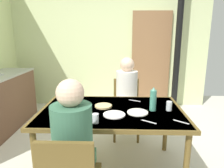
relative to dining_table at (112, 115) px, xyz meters
The scene contains 20 objects.
ground_plane 0.69m from the dining_table, 163.22° to the left, with size 5.91×5.91×0.00m, color beige.
wall_back 2.45m from the dining_table, 94.40° to the left, with size 4.25×0.10×2.80m, color beige.
door_wooden 2.39m from the dining_table, 71.54° to the left, with size 0.80×0.05×2.00m, color brown.
stove_pipe_column 2.44m from the dining_table, 58.24° to the left, with size 0.12×0.12×2.80m, color black.
dining_table is the anchor object (origin of this frame).
chair_far_diner 0.88m from the dining_table, 77.26° to the left, with size 0.40×0.40×0.87m.
person_near_diner 0.76m from the dining_table, 110.51° to the right, with size 0.30×0.37×0.77m.
person_far_diner 0.74m from the dining_table, 74.90° to the left, with size 0.30×0.37×0.77m.
water_bottle_green_near 0.48m from the dining_table, ahead, with size 0.07×0.07×0.26m.
serving_bowl_center 0.57m from the dining_table, 144.63° to the right, with size 0.17×0.17×0.06m, color beige.
dinner_plate_near_left 0.35m from the dining_table, behind, with size 0.20×0.20×0.01m, color white.
dinner_plate_near_right 0.17m from the dining_table, 78.54° to the right, with size 0.22×0.22×0.01m, color white.
dinner_plate_far_center 0.30m from the dining_table, 17.71° to the right, with size 0.22×0.22×0.01m, color white.
drinking_glass_by_near_diner 0.63m from the dining_table, ahead, with size 0.06×0.06×0.10m, color silver.
drinking_glass_by_far_diner 0.39m from the dining_table, 111.29° to the right, with size 0.06×0.06×0.09m, color silver.
bread_plate_sliced 0.15m from the dining_table, 138.36° to the left, with size 0.19×0.19×0.02m, color #DBB77A.
cutlery_knife_near 0.48m from the dining_table, 41.02° to the right, with size 0.15×0.02×0.00m, color silver.
cutlery_fork_near 0.70m from the dining_table, 154.57° to the left, with size 0.15×0.02×0.00m, color silver.
cutlery_knife_far 0.42m from the dining_table, 48.83° to the left, with size 0.15×0.02×0.00m, color silver.
cutlery_fork_far 0.73m from the dining_table, 24.92° to the right, with size 0.15×0.02×0.00m, color silver.
Camera 1 is at (0.25, -2.12, 1.51)m, focal length 32.49 mm.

